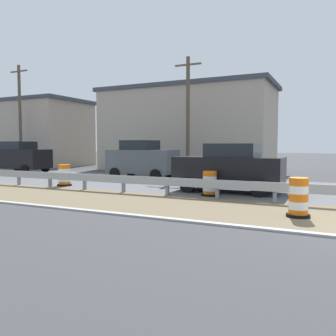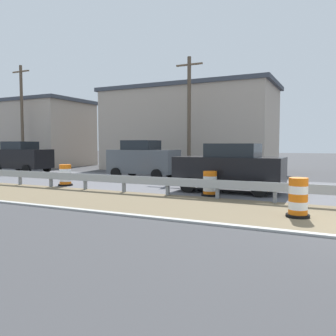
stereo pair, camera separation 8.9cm
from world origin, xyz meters
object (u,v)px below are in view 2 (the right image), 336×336
Objects in this scene: traffic_barrel_nearest at (298,199)px; traffic_barrel_close at (210,185)px; traffic_barrel_mid at (65,176)px; car_trailing_near_lane at (143,159)px; utility_pole_mid at (22,116)px; car_distant_b at (230,168)px; car_distant_a at (22,157)px; utility_pole_near at (189,114)px.

traffic_barrel_nearest is 1.13× the size of traffic_barrel_close.
car_trailing_near_lane is (5.00, -1.48, 0.66)m from traffic_barrel_mid.
traffic_barrel_mid is 0.12× the size of utility_pole_mid.
traffic_barrel_close is (2.75, 3.51, -0.06)m from traffic_barrel_nearest.
traffic_barrel_close is 7.46m from traffic_barrel_mid.
car_distant_b is (-3.70, -6.36, -0.10)m from car_trailing_near_lane.
utility_pole_mid reaches higher than car_trailing_near_lane.
car_distant_b is 0.53× the size of utility_pole_mid.
car_distant_a is at bearing 72.80° from traffic_barrel_close.
utility_pole_mid is at bearing 135.65° from car_distant_a.
utility_pole_mid is (10.55, 22.62, 3.91)m from traffic_barrel_nearest.
traffic_barrel_close is 0.22× the size of car_distant_a.
utility_pole_mid is (2.85, 3.14, 3.29)m from car_distant_a.
utility_pole_near is (3.13, -11.69, 2.85)m from car_distant_a.
traffic_barrel_nearest is 13.78m from utility_pole_near.
car_trailing_near_lane is 0.92× the size of car_distant_b.
traffic_barrel_nearest is at bearing -39.70° from car_trailing_near_lane.
car_distant_a is (4.84, 8.51, 0.65)m from traffic_barrel_mid.
utility_pole_near is (7.97, -3.19, 3.50)m from traffic_barrel_mid.
car_distant_a is 12.44m from utility_pole_near.
utility_pole_mid is at bearing 91.09° from utility_pole_near.
car_trailing_near_lane is at bearing -16.48° from traffic_barrel_mid.
utility_pole_near is at bearing 35.71° from traffic_barrel_nearest.
utility_pole_mid is (7.80, 19.11, 3.97)m from traffic_barrel_close.
traffic_barrel_nearest is at bearing -104.61° from traffic_barrel_mid.
traffic_barrel_close is 1.57m from car_distant_b.
utility_pole_near is at bearing 60.02° from car_trailing_near_lane.
car_distant_a is 5.37m from utility_pole_mid.
car_distant_b is at bearing -14.30° from car_distant_a.
traffic_barrel_nearest is 0.14× the size of utility_pole_near.
car_distant_a is at bearing -132.26° from utility_pole_mid.
car_distant_a is (-0.16, 9.98, -0.01)m from car_trailing_near_lane.
utility_pole_mid is at bearing 168.31° from car_trailing_near_lane.
utility_pole_near is at bearing 27.89° from traffic_barrel_close.
utility_pole_near is 0.90× the size of utility_pole_mid.
utility_pole_near reaches higher than car_distant_b.
car_distant_a is at bearing 60.38° from traffic_barrel_mid.
traffic_barrel_nearest is at bearing -23.64° from car_distant_a.
car_distant_b is 8.65m from utility_pole_near.
traffic_barrel_close is at bearing -19.29° from car_distant_a.
traffic_barrel_mid is (2.86, 10.97, -0.03)m from traffic_barrel_nearest.
car_trailing_near_lane is at bearing 49.54° from traffic_barrel_close.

